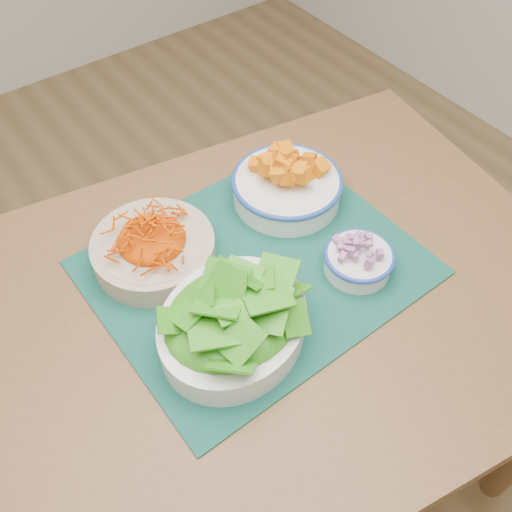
{
  "coord_description": "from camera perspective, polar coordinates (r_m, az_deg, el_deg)",
  "views": [
    {
      "loc": [
        -0.31,
        -0.56,
        1.56
      ],
      "look_at": [
        0.07,
        -0.04,
        0.78
      ],
      "focal_mm": 40.0,
      "sensor_mm": 36.0,
      "label": 1
    }
  ],
  "objects": [
    {
      "name": "onion_bowl",
      "position": [
        1.02,
        10.26,
        -0.15
      ],
      "size": [
        0.15,
        0.15,
        0.06
      ],
      "rotation": [
        0.0,
        0.0,
        0.34
      ],
      "color": "white",
      "rests_on": "placemat"
    },
    {
      "name": "placemat",
      "position": [
        1.04,
        0.0,
        -1.14
      ],
      "size": [
        0.57,
        0.47,
        0.0
      ],
      "primitive_type": "cube",
      "rotation": [
        0.0,
        0.0,
        0.02
      ],
      "color": "#08312A",
      "rests_on": "table"
    },
    {
      "name": "lettuce_bowl",
      "position": [
        0.91,
        -2.37,
        -6.25
      ],
      "size": [
        0.32,
        0.3,
        0.11
      ],
      "rotation": [
        0.0,
        0.0,
        0.34
      ],
      "color": "white",
      "rests_on": "placemat"
    },
    {
      "name": "table",
      "position": [
        1.07,
        -1.74,
        -7.99
      ],
      "size": [
        1.36,
        1.01,
        0.75
      ],
      "rotation": [
        0.0,
        0.0,
        -0.16
      ],
      "color": "brown",
      "rests_on": "ground"
    },
    {
      "name": "squash_bowl",
      "position": [
        1.12,
        3.14,
        7.66
      ],
      "size": [
        0.28,
        0.28,
        0.11
      ],
      "rotation": [
        0.0,
        0.0,
        -0.43
      ],
      "color": "white",
      "rests_on": "placemat"
    },
    {
      "name": "ground",
      "position": [
        1.69,
        -2.89,
        -17.74
      ],
      "size": [
        4.0,
        4.0,
        0.0
      ],
      "primitive_type": "plane",
      "color": "olive",
      "rests_on": "ground"
    },
    {
      "name": "carrot_bowl",
      "position": [
        1.03,
        -10.28,
        1.11
      ],
      "size": [
        0.28,
        0.28,
        0.09
      ],
      "rotation": [
        0.0,
        0.0,
        0.3
      ],
      "color": "tan",
      "rests_on": "placemat"
    }
  ]
}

